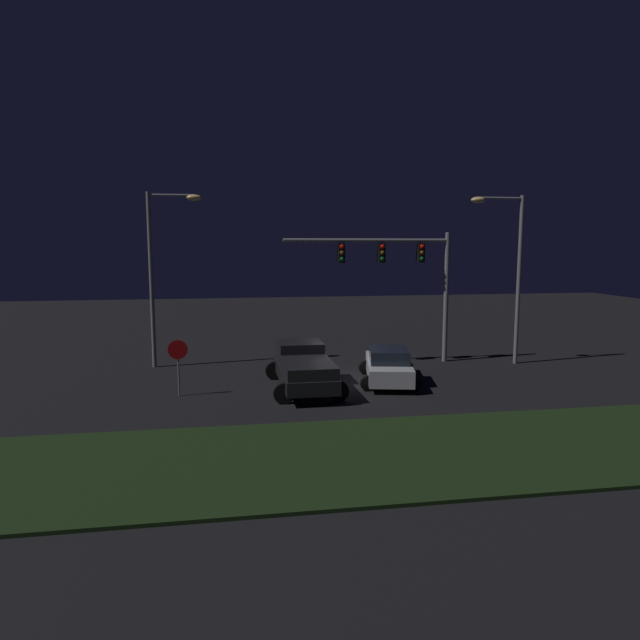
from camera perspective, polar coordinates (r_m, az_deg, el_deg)
ground_plane at (r=24.48m, az=2.24°, el=-6.30°), size 80.00×80.00×0.00m
grass_median at (r=16.50m, az=8.45°, el=-13.18°), size 23.38×6.23×0.10m
pickup_truck at (r=23.17m, az=-1.70°, el=-4.55°), size 2.88×5.41×1.80m
car_sedan at (r=24.38m, az=6.94°, el=-4.62°), size 3.07×4.68×1.51m
traffic_signal_gantry at (r=28.06m, az=8.10°, el=5.53°), size 8.32×0.56×6.50m
street_lamp_left at (r=27.92m, az=-15.77°, el=6.00°), size 2.54×0.44×8.35m
street_lamp_right at (r=29.10m, az=18.62°, el=5.87°), size 2.73×0.44×8.25m
stop_sign at (r=22.60m, az=-14.18°, el=-3.64°), size 0.76×0.08×2.23m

